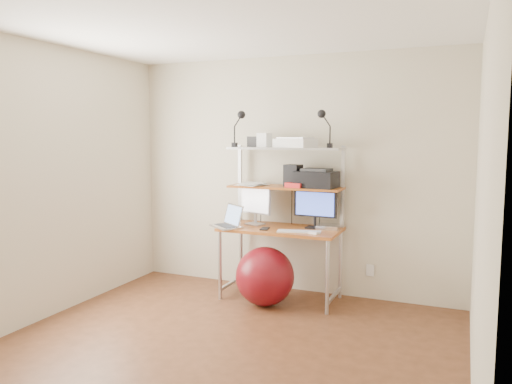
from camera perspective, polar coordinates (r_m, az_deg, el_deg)
room at (r=3.69m, az=-4.80°, el=-0.09°), size 3.60×3.60×3.60m
computer_desk at (r=5.10m, az=3.09°, el=-1.60°), size 1.20×0.60×1.57m
wall_outlet at (r=5.28m, az=12.91°, el=-8.72°), size 0.08×0.01×0.12m
monitor_silver at (r=5.22m, az=-0.05°, el=-1.23°), size 0.38×0.19×0.43m
monitor_black at (r=5.05m, az=6.77°, el=-1.62°), size 0.45×0.13×0.45m
laptop at (r=5.12m, az=-3.03°, el=-3.46°), size 0.42×0.41×0.29m
keyboard at (r=4.86m, az=4.94°, el=-4.51°), size 0.44×0.21×0.01m
mouse at (r=4.78m, az=6.63°, el=-4.64°), size 0.10×0.08×0.03m
mac_mini at (r=5.06m, az=8.23°, el=-3.95°), size 0.24×0.24×0.04m
phone at (r=4.99m, az=1.00°, el=-4.22°), size 0.10×0.15×0.01m
printer at (r=5.03m, az=6.93°, el=1.52°), size 0.43×0.32×0.19m
nas_cube at (r=5.13m, az=4.27°, el=1.90°), size 0.18×0.18×0.22m
red_box at (r=5.01m, az=4.47°, el=0.79°), size 0.19×0.15×0.05m
scanner at (r=5.05m, az=4.50°, el=5.65°), size 0.45×0.36×0.10m
box_white at (r=5.19m, az=0.95°, el=5.96°), size 0.15×0.13×0.15m
box_grey at (r=5.26m, az=-0.23°, el=5.77°), size 0.12×0.12×0.11m
clip_lamp_left at (r=5.22m, az=-1.85°, el=8.15°), size 0.15×0.08×0.37m
clip_lamp_right at (r=4.94m, az=7.71°, el=8.16°), size 0.15×0.08×0.37m
exercise_ball at (r=4.98m, az=1.02°, el=-9.60°), size 0.58×0.58×0.58m
paper_stack at (r=5.27m, az=-0.49°, el=0.95°), size 0.38×0.40×0.02m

